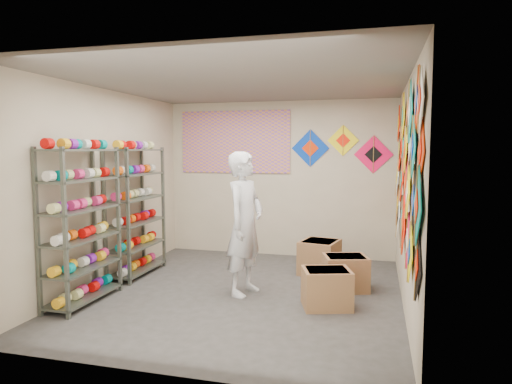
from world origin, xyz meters
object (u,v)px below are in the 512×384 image
(shopkeeper, at_px, (245,223))
(carton_c, at_px, (320,257))
(shelf_rack_front, at_px, (81,226))
(carton_a, at_px, (327,288))
(carton_b, at_px, (345,273))
(shelf_rack_back, at_px, (136,212))

(shopkeeper, height_order, carton_c, shopkeeper)
(carton_c, bearing_deg, shopkeeper, -112.43)
(shelf_rack_front, relative_size, shopkeeper, 1.03)
(carton_a, height_order, carton_c, carton_c)
(carton_c, bearing_deg, carton_b, -47.12)
(shelf_rack_front, xyz_separation_m, carton_b, (3.06, 1.33, -0.72))
(shelf_rack_front, height_order, carton_a, shelf_rack_front)
(carton_a, distance_m, carton_b, 0.77)
(shelf_rack_front, height_order, carton_c, shelf_rack_front)
(shelf_rack_back, relative_size, carton_b, 3.39)
(shelf_rack_front, distance_m, carton_b, 3.42)
(shelf_rack_back, height_order, carton_b, shelf_rack_back)
(shelf_rack_back, distance_m, carton_c, 2.83)
(shelf_rack_front, distance_m, carton_c, 3.41)
(shelf_rack_front, relative_size, shelf_rack_back, 1.00)
(shelf_rack_back, xyz_separation_m, shopkeeper, (1.81, -0.46, -0.03))
(shopkeeper, distance_m, carton_a, 1.31)
(carton_b, relative_size, carton_c, 0.97)
(carton_c, bearing_deg, shelf_rack_front, -130.28)
(shelf_rack_front, xyz_separation_m, shopkeeper, (1.81, 0.84, -0.03))
(shelf_rack_front, relative_size, carton_a, 3.45)
(shelf_rack_front, distance_m, carton_a, 3.04)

